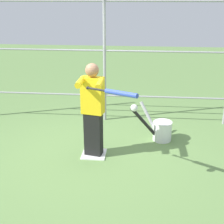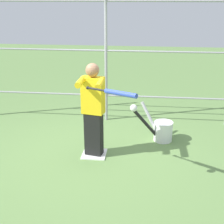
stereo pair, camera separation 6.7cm
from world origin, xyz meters
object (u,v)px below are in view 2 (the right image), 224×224
Objects in this scene: baseball_bat_swinging at (116,93)px; bat_bucket at (161,130)px; batter at (93,108)px; softball_in_flight at (134,108)px.

bat_bucket is at bearing -116.76° from baseball_bat_swinging.
baseball_bat_swinging is 0.97× the size of bat_bucket.
batter is 0.96m from baseball_bat_swinging.
baseball_bat_swinging reaches higher than softball_in_flight.
bat_bucket is (-0.47, -1.48, -0.95)m from softball_in_flight.
baseball_bat_swinging is (-0.44, 0.70, 0.49)m from batter.
batter is at bearing -57.81° from baseball_bat_swinging.
softball_in_flight is 1.82m from bat_bucket.
batter is 16.39× the size of softball_in_flight.
batter is 1.08m from softball_in_flight.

